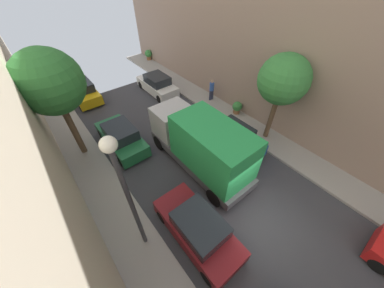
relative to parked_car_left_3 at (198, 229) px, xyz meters
name	(u,v)px	position (x,y,z in m)	size (l,w,h in m)	color
ground	(256,218)	(2.70, -1.09, -0.72)	(32.00, 32.00, 0.00)	#38383D
sidewalk_right	(311,166)	(7.70, -1.09, -0.64)	(2.00, 44.00, 0.15)	gray
parked_car_left_3	(198,229)	(0.00, 0.00, 0.00)	(1.78, 4.20, 1.57)	maroon
parked_car_left_4	(121,137)	(0.00, 7.41, 0.00)	(1.78, 4.20, 1.57)	#1E6638
parked_car_left_5	(83,91)	(0.00, 14.75, 0.00)	(1.78, 4.20, 1.57)	gold
parked_car_right_2	(232,137)	(5.40, 3.12, 0.00)	(1.78, 4.20, 1.57)	#194799
parked_car_right_3	(157,85)	(5.40, 11.88, 0.00)	(1.78, 4.20, 1.57)	white
delivery_truck	(201,144)	(2.70, 2.96, 1.07)	(2.26, 6.60, 3.38)	#4C4C51
pedestrian	(212,89)	(8.06, 7.87, 0.35)	(0.40, 0.36, 1.72)	#2D334C
street_tree_1	(283,80)	(7.75, 2.18, 3.39)	(2.75, 2.75, 5.37)	brown
street_tree_2	(50,83)	(-2.15, 8.33, 3.94)	(3.13, 3.13, 6.11)	brown
potted_plant_1	(237,107)	(8.23, 5.22, -0.07)	(0.71, 0.71, 0.93)	brown
potted_plant_2	(148,54)	(8.42, 18.60, 0.01)	(0.77, 0.77, 1.04)	brown
lamp_post	(126,189)	(-1.90, 1.21, 3.27)	(0.44, 0.44, 5.88)	#333338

